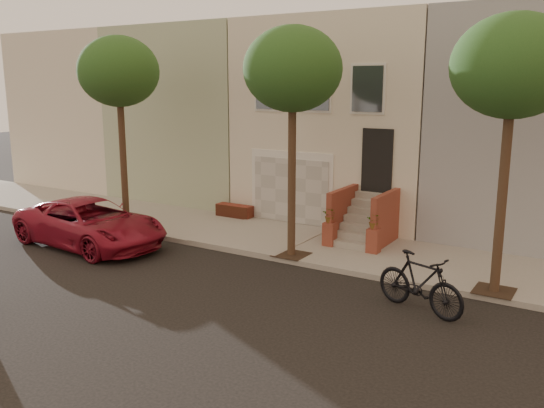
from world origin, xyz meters
The scene contains 8 objects.
ground centered at (0.00, 0.00, 0.00)m, with size 90.00×90.00×0.00m, color black.
sidewalk centered at (0.00, 5.35, 0.07)m, with size 40.00×3.70×0.15m, color gray.
house_row centered at (0.00, 11.19, 3.64)m, with size 33.10×11.70×7.00m.
tree_left centered at (-5.50, 3.90, 5.26)m, with size 2.70×2.57×6.30m.
tree_mid centered at (1.00, 3.90, 5.26)m, with size 2.70×2.57×6.30m.
tree_right centered at (6.50, 3.90, 5.26)m, with size 2.70×2.57×6.30m.
pickup_truck centered at (-4.97, 1.89, 0.72)m, with size 2.40×5.20×1.45m, color maroon.
motorcycle centered at (5.26, 2.11, 0.66)m, with size 0.62×2.21×1.33m, color black.
Camera 1 is at (8.74, -9.68, 4.96)m, focal length 37.82 mm.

